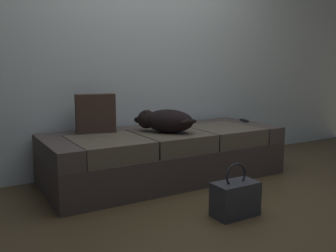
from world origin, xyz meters
The scene contains 7 objects.
ground_plane centered at (0.00, 0.00, 0.00)m, with size 10.00×10.00×0.00m, color #4B3C25.
back_wall centered at (0.00, 1.49, 1.40)m, with size 6.40×0.10×2.80m, color silver.
couch centered at (0.00, 0.96, 0.22)m, with size 2.17×0.86×0.45m.
dog_dark centered at (-0.04, 0.89, 0.55)m, with size 0.48×0.54×0.20m.
tv_remote centered at (1.01, 1.03, 0.46)m, with size 0.04×0.15×0.02m, color black.
throw_pillow centered at (-0.58, 1.19, 0.62)m, with size 0.34×0.12×0.34m, color #3C2B22.
handbag centered at (-0.02, -0.04, 0.13)m, with size 0.32×0.18×0.38m.
Camera 1 is at (-1.67, -1.92, 1.02)m, focal length 39.63 mm.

